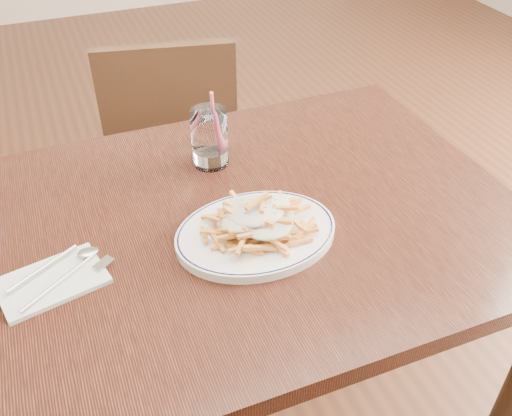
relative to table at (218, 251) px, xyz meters
name	(u,v)px	position (x,y,z in m)	size (l,w,h in m)	color
table	(218,251)	(0.00, 0.00, 0.00)	(1.20, 0.80, 0.75)	black
chair_far	(173,144)	(0.09, 0.74, -0.19)	(0.46, 0.46, 0.85)	#321D10
fries_plate	(256,233)	(0.05, -0.07, 0.09)	(0.32, 0.29, 0.02)	white
loaded_fries	(256,216)	(0.05, -0.07, 0.13)	(0.23, 0.21, 0.06)	#E29745
napkin	(52,281)	(-0.31, -0.06, 0.08)	(0.17, 0.11, 0.01)	silver
cutlery	(50,276)	(-0.31, -0.05, 0.09)	(0.18, 0.16, 0.01)	silver
water_glass	(210,141)	(0.05, 0.20, 0.13)	(0.08, 0.08, 0.17)	white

